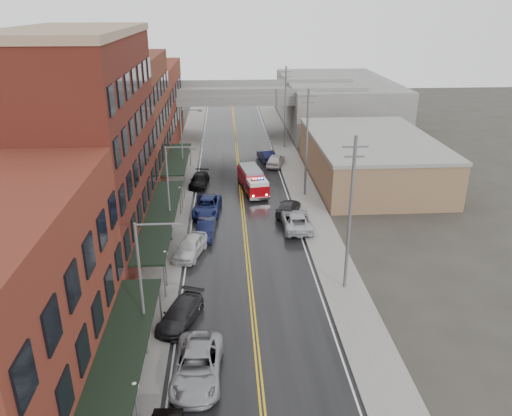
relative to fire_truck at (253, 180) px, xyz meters
name	(u,v)px	position (x,y,z in m)	size (l,w,h in m)	color
road	(243,214)	(-1.37, -6.56, -1.38)	(11.00, 160.00, 0.02)	black
sidewalk_left	(172,215)	(-8.67, -6.56, -1.31)	(3.00, 160.00, 0.15)	slate
sidewalk_right	(313,212)	(5.93, -6.56, -1.31)	(3.00, 160.00, 0.15)	slate
curb_left	(188,215)	(-7.02, -6.56, -1.31)	(0.30, 160.00, 0.15)	gray
curb_right	(297,212)	(4.28, -6.56, -1.31)	(0.30, 160.00, 0.15)	gray
brick_building_b	(84,151)	(-14.67, -13.56, 7.61)	(9.00, 20.00, 18.00)	#511715
brick_building_c	(125,122)	(-14.67, 3.94, 6.11)	(9.00, 15.00, 15.00)	#5A2A1B
brick_building_far	(147,106)	(-14.67, 21.44, 4.61)	(9.00, 20.00, 12.00)	maroon
tan_building	(370,160)	(14.63, 3.44, 1.11)	(14.00, 22.00, 5.00)	olive
right_far_block	(336,102)	(16.63, 33.44, 2.61)	(18.00, 30.00, 8.00)	slate
awning_0	(119,359)	(-8.86, -32.56, 1.60)	(2.60, 16.00, 3.09)	black
awning_1	(161,216)	(-8.87, -13.56, 1.60)	(2.60, 18.00, 3.09)	black
awning_2	(177,159)	(-8.86, 3.94, 1.60)	(2.60, 13.00, 3.09)	black
globe_lamp_0	(136,396)	(-7.77, -34.56, 0.92)	(0.44, 0.44, 3.12)	#59595B
globe_lamp_1	(165,261)	(-7.77, -20.56, 0.92)	(0.44, 0.44, 3.12)	#59595B
globe_lamp_2	(180,195)	(-7.77, -6.56, 0.92)	(0.44, 0.44, 3.12)	#59595B
street_lamp_0	(145,283)	(-7.92, -28.56, 3.80)	(2.64, 0.22, 9.00)	#59595B
street_lamp_1	(171,188)	(-7.92, -12.56, 3.80)	(2.64, 0.22, 9.00)	#59595B
street_lamp_2	(184,142)	(-7.92, 3.44, 3.80)	(2.64, 0.22, 9.00)	#59595B
utility_pole_0	(350,213)	(5.83, -21.56, 4.92)	(1.80, 0.24, 12.00)	#59595B
utility_pole_1	(307,141)	(5.83, -1.56, 4.92)	(1.80, 0.24, 12.00)	#59595B
utility_pole_2	(285,106)	(5.83, 18.44, 4.92)	(1.80, 0.24, 12.00)	#59595B
overpass	(235,100)	(-1.37, 25.44, 4.60)	(40.00, 10.00, 7.50)	slate
fire_truck	(253,180)	(0.00, 0.00, 0.00)	(3.73, 7.30, 2.57)	#9C070E
parked_car_left_2	(197,366)	(-4.97, -30.76, -0.56)	(2.76, 5.99, 1.67)	#94969C
parked_car_left_3	(180,314)	(-6.37, -25.26, -0.67)	(2.01, 4.93, 1.43)	black
parked_car_left_4	(190,246)	(-6.29, -15.36, -0.55)	(1.98, 4.92, 1.68)	silver
parked_car_left_5	(206,229)	(-5.08, -11.57, -0.65)	(1.56, 4.48, 1.48)	black
parked_car_left_6	(207,206)	(-5.10, -6.06, -0.59)	(2.66, 5.76, 1.60)	navy
parked_car_left_7	(199,180)	(-6.26, 2.42, -0.67)	(2.01, 4.94, 1.43)	black
parked_car_right_0	(296,220)	(3.63, -10.37, -0.58)	(2.69, 5.84, 1.62)	#B5B7BE
parked_car_right_1	(288,208)	(3.28, -6.76, -0.70)	(1.95, 4.79, 1.39)	#262628
parked_car_right_2	(276,160)	(3.63, 9.64, -0.56)	(1.95, 4.85, 1.65)	silver
parked_car_right_3	(266,156)	(2.57, 11.96, -0.61)	(1.65, 4.74, 1.56)	black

